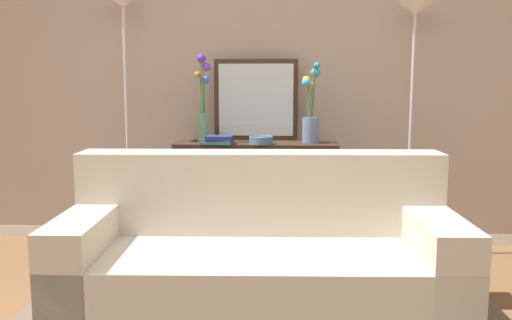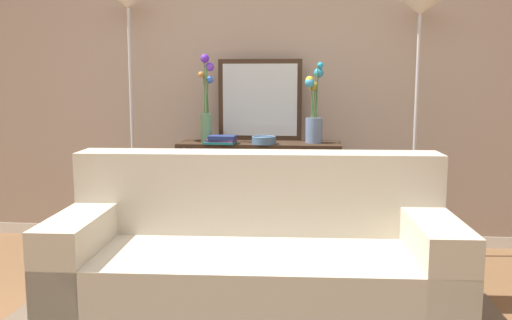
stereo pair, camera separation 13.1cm
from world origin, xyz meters
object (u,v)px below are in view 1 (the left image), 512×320
book_row_under_console (220,243)px  floor_lamp_right (413,58)px  floor_lamp_left (125,51)px  fruit_bowl (261,140)px  vase_short_flowers (311,114)px  couch (259,262)px  book_stack (219,140)px  wall_mirror (256,100)px  console_table (256,178)px  vase_tall_flowers (203,106)px

book_row_under_console → floor_lamp_right: bearing=0.8°
floor_lamp_left → fruit_bowl: floor_lamp_left is taller
floor_lamp_left → vase_short_flowers: size_ratio=3.29×
couch → vase_short_flowers: 1.42m
book_stack → vase_short_flowers: bearing=10.9°
floor_lamp_right → wall_mirror: floor_lamp_right is taller
console_table → vase_tall_flowers: size_ratio=1.85×
wall_mirror → vase_tall_flowers: vase_tall_flowers is taller
console_table → vase_tall_flowers: bearing=-178.0°
floor_lamp_left → floor_lamp_right: floor_lamp_left is taller
couch → book_row_under_console: bearing=107.8°
floor_lamp_left → couch: bearing=-48.2°
floor_lamp_right → wall_mirror: size_ratio=2.90×
wall_mirror → fruit_bowl: wall_mirror is taller
console_table → floor_lamp_left: bearing=178.8°
wall_mirror → book_stack: (-0.25, -0.27, -0.28)m
console_table → vase_short_flowers: bearing=1.1°
vase_short_flowers → couch: bearing=-103.9°
wall_mirror → fruit_bowl: bearing=-78.0°
floor_lamp_left → book_row_under_console: 1.60m
vase_short_flowers → book_stack: vase_short_flowers is taller
floor_lamp_right → wall_mirror: 1.18m
vase_tall_flowers → wall_mirror: bearing=23.9°
floor_lamp_right → fruit_bowl: bearing=-172.8°
console_table → floor_lamp_right: (1.12, 0.02, 0.87)m
book_stack → wall_mirror: bearing=47.5°
book_row_under_console → console_table: bearing=-0.0°
wall_mirror → vase_short_flowers: wall_mirror is taller
floor_lamp_right → console_table: bearing=-179.0°
floor_lamp_right → wall_mirror: bearing=173.3°
floor_lamp_left → fruit_bowl: bearing=-7.6°
book_row_under_console → book_stack: bearing=-83.1°
couch → console_table: bearing=94.8°
couch → wall_mirror: bearing=94.9°
couch → fruit_bowl: fruit_bowl is taller
couch → floor_lamp_left: floor_lamp_left is taller
floor_lamp_left → book_stack: 0.96m
couch → book_row_under_console: size_ratio=5.27×
floor_lamp_left → book_stack: bearing=-11.1°
floor_lamp_left → floor_lamp_right: size_ratio=1.04×
wall_mirror → vase_short_flowers: (0.41, -0.15, -0.10)m
vase_tall_flowers → fruit_bowl: size_ratio=3.68×
book_stack → fruit_bowl: bearing=0.8°
wall_mirror → book_row_under_console: (-0.26, -0.15, -1.08)m
fruit_bowl → book_stack: (-0.31, -0.00, -0.00)m
vase_tall_flowers → couch: bearing=-67.1°
vase_tall_flowers → console_table: bearing=2.0°
floor_lamp_left → book_row_under_console: bearing=-1.6°
floor_lamp_left → book_stack: size_ratio=8.35×
vase_short_flowers → book_stack: size_ratio=2.54×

